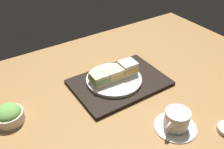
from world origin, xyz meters
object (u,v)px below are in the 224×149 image
sandwich_middle (114,73)px  sandwich_far (99,78)px  coffee_cup (176,121)px  salad_bowl (9,115)px  sandwich_plate (114,79)px  sandwich_near (128,68)px

sandwich_middle → sandwich_far: (6.66, -0.37, -0.05)cm
sandwich_far → coffee_cup: 33.81cm
coffee_cup → salad_bowl: bearing=-36.2°
sandwich_plate → sandwich_near: (-6.66, 0.37, 3.54)cm
sandwich_plate → salad_bowl: bearing=-2.7°
sandwich_near → coffee_cup: 31.52cm
sandwich_far → sandwich_plate: bearing=176.8°
sandwich_plate → sandwich_far: (6.66, -0.37, 3.04)cm
sandwich_far → coffee_cup: sandwich_far is taller
sandwich_near → coffee_cup: bearing=85.1°
sandwich_near → salad_bowl: bearing=-2.8°
sandwich_middle → coffee_cup: bearing=97.1°
sandwich_middle → coffee_cup: 31.98cm
sandwich_far → coffee_cup: size_ratio=0.50×
sandwich_near → salad_bowl: sandwich_near is taller
sandwich_plate → sandwich_near: size_ratio=3.22×
sandwich_plate → salad_bowl: 42.10cm
sandwich_middle → coffee_cup: size_ratio=0.47×
sandwich_near → sandwich_far: size_ratio=0.99×
sandwich_near → coffee_cup: (2.70, 31.30, -2.59)cm
sandwich_near → sandwich_far: bearing=-3.2°
sandwich_middle → salad_bowl: bearing=-2.7°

